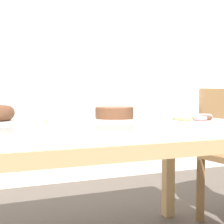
# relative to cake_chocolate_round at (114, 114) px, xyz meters

# --- Properties ---
(wall_back) EXTENTS (8.00, 0.10, 2.60)m
(wall_back) POSITION_rel_cake_chocolate_round_xyz_m (-0.19, 1.52, 0.52)
(wall_back) COLOR silver
(wall_back) RESTS_ON ground
(dining_table) EXTENTS (1.62, 1.02, 0.75)m
(dining_table) POSITION_rel_cake_chocolate_round_xyz_m (-0.19, -0.12, -0.12)
(dining_table) COLOR silver
(dining_table) RESTS_ON ground
(cake_chocolate_round) EXTENTS (0.30, 0.30, 0.08)m
(cake_chocolate_round) POSITION_rel_cake_chocolate_round_xyz_m (0.00, 0.00, 0.00)
(cake_chocolate_round) COLOR silver
(cake_chocolate_round) RESTS_ON dining_table
(pastry_platter) EXTENTS (0.37, 0.37, 0.04)m
(pastry_platter) POSITION_rel_cake_chocolate_round_xyz_m (0.35, -0.23, -0.02)
(pastry_platter) COLOR silver
(pastry_platter) RESTS_ON dining_table
(plate_stack) EXTENTS (0.21, 0.21, 0.07)m
(plate_stack) POSITION_rel_cake_chocolate_round_xyz_m (-0.31, 0.04, -0.00)
(plate_stack) COLOR silver
(plate_stack) RESTS_ON dining_table
(tealight_right_edge) EXTENTS (0.04, 0.04, 0.04)m
(tealight_right_edge) POSITION_rel_cake_chocolate_round_xyz_m (0.52, 0.19, -0.02)
(tealight_right_edge) COLOR silver
(tealight_right_edge) RESTS_ON dining_table
(tealight_centre) EXTENTS (0.04, 0.04, 0.04)m
(tealight_centre) POSITION_rel_cake_chocolate_round_xyz_m (0.53, -0.07, -0.02)
(tealight_centre) COLOR silver
(tealight_centre) RESTS_ON dining_table
(tealight_left_edge) EXTENTS (0.04, 0.04, 0.04)m
(tealight_left_edge) POSITION_rel_cake_chocolate_round_xyz_m (-0.42, -0.21, -0.02)
(tealight_left_edge) COLOR silver
(tealight_left_edge) RESTS_ON dining_table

